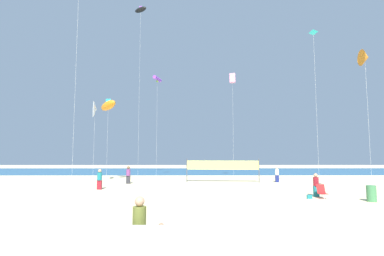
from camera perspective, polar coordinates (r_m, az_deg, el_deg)
ground_plane at (r=17.10m, az=4.64°, el=-14.71°), size 120.00×120.00×0.00m
ocean_band at (r=49.36m, az=1.33°, el=-8.49°), size 120.00×20.00×0.01m
boardwalk_ledge at (r=7.86m, az=11.08°, el=-22.24°), size 28.00×0.44×1.03m
mother_figure at (r=8.62m, az=-10.36°, el=-18.19°), size 0.38×0.38×1.65m
toddler_figure at (r=8.55m, az=-6.14°, el=-20.97°), size 0.22×0.22×0.94m
beachgoer_teal_shirt at (r=24.87m, az=-17.76°, el=-9.48°), size 0.37×0.37×1.63m
beachgoer_white_shirt at (r=31.06m, az=16.41°, el=-8.67°), size 0.36×0.36×1.57m
beachgoer_maroon_shirt at (r=21.53m, az=23.25°, el=-10.12°), size 0.35×0.35×1.55m
beachgoer_plum_shirt at (r=28.97m, az=-12.45°, el=-8.91°), size 0.38×0.38×1.68m
folding_beach_chair at (r=20.81m, az=24.21°, el=-11.28°), size 0.52×0.65×0.89m
trash_barrel at (r=20.81m, az=31.86°, el=-10.92°), size 0.54×0.54×0.96m
volleyball_net at (r=30.00m, az=6.03°, el=-7.47°), size 7.38×0.82×2.40m
beach_handbag at (r=20.41m, az=22.15°, el=-12.45°), size 0.31×0.15×0.25m
kite_orange_inflatable at (r=32.33m, az=-16.18°, el=4.29°), size 2.57×2.61×8.77m
kite_violet_tube at (r=37.06m, az=-6.86°, el=9.55°), size 0.93×1.93×12.51m
kite_cyan_diamond at (r=26.92m, az=22.83°, el=16.52°), size 0.73×0.73×13.04m
kite_pink_box at (r=35.36m, az=7.98°, el=9.66°), size 0.77×0.77×12.42m
kite_white_delta at (r=30.62m, az=-18.58°, el=3.53°), size 0.96×1.70×8.19m
kite_orange_delta at (r=24.48m, az=30.92°, el=11.81°), size 0.61×1.22×10.28m
kite_black_inflatable at (r=40.60m, az=-10.10°, el=21.92°), size 1.87×1.45×21.82m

